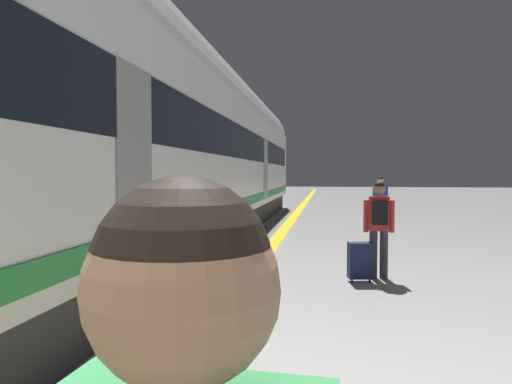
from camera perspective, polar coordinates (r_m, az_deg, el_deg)
name	(u,v)px	position (r m, az deg, el deg)	size (l,w,h in m)	color
safety_line_strip	(266,252)	(10.20, 1.31, -7.47)	(0.36, 80.00, 0.01)	yellow
tactile_edge_band	(249,251)	(10.26, -0.84, -7.42)	(0.73, 80.00, 0.01)	slate
high_speed_train	(163,138)	(10.20, -11.54, 6.57)	(2.94, 31.20, 4.97)	#38383D
passenger_near	(379,221)	(7.82, 15.10, -3.53)	(0.50, 0.32, 1.61)	#383842
suitcase_near	(360,261)	(7.59, 12.86, -8.34)	(0.41, 0.29, 0.63)	#19234C
passenger_mid	(380,197)	(15.84, 15.24, -0.61)	(0.51, 0.21, 1.64)	brown
duffel_bag_mid	(371,221)	(15.74, 14.10, -3.52)	(0.44, 0.26, 0.36)	brown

